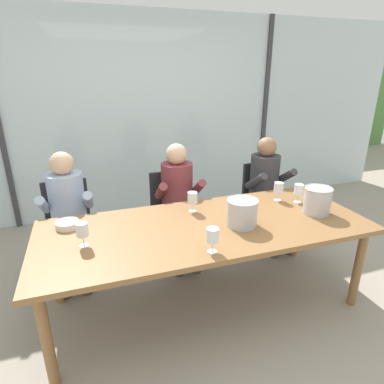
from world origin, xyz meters
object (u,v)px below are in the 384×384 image
at_px(person_charcoal_jacket, 268,185).
at_px(tasting_bowl, 67,224).
at_px(ice_bucket_primary, 317,200).
at_px(chair_near_curtain, 69,220).
at_px(wine_glass_near_bucket, 192,199).
at_px(wine_glass_center_pour, 299,190).
at_px(chair_center, 263,195).
at_px(person_pale_blue_shirt, 68,209).
at_px(wine_glass_by_right_taster, 82,231).
at_px(wine_glass_by_left_taster, 213,236).
at_px(dining_table, 206,232).
at_px(person_maroon_top, 179,196).
at_px(wine_glass_spare_empty, 279,188).
at_px(ice_bucket_secondary, 242,212).
at_px(chair_left_of_center, 172,208).

distance_m(person_charcoal_jacket, tasting_bowl, 2.12).
bearing_deg(ice_bucket_primary, chair_near_curtain, 153.20).
height_order(wine_glass_near_bucket, wine_glass_center_pour, same).
relative_size(chair_center, wine_glass_near_bucket, 5.16).
bearing_deg(person_pale_blue_shirt, chair_near_curtain, 97.36).
xyz_separation_m(person_pale_blue_shirt, wine_glass_by_right_taster, (0.13, -0.82, 0.16)).
bearing_deg(ice_bucket_primary, wine_glass_near_bucket, 159.42).
height_order(person_pale_blue_shirt, wine_glass_by_left_taster, person_pale_blue_shirt).
height_order(dining_table, wine_glass_near_bucket, wine_glass_near_bucket).
height_order(person_pale_blue_shirt, wine_glass_center_pour, person_pale_blue_shirt).
distance_m(dining_table, person_maroon_top, 0.79).
bearing_deg(wine_glass_by_right_taster, person_pale_blue_shirt, 99.01).
bearing_deg(person_charcoal_jacket, wine_glass_spare_empty, -117.15).
relative_size(ice_bucket_secondary, wine_glass_by_left_taster, 1.41).
xyz_separation_m(dining_table, person_maroon_top, (0.01, 0.79, 0.02)).
bearing_deg(tasting_bowl, chair_near_curtain, 93.01).
distance_m(wine_glass_by_left_taster, wine_glass_near_bucket, 0.68).
xyz_separation_m(chair_near_curtain, ice_bucket_primary, (2.03, -1.02, 0.34)).
relative_size(dining_table, chair_center, 2.87).
bearing_deg(person_pale_blue_shirt, ice_bucket_secondary, -32.85).
height_order(person_charcoal_jacket, tasting_bowl, person_charcoal_jacket).
bearing_deg(chair_center, wine_glass_spare_empty, -118.24).
distance_m(chair_left_of_center, wine_glass_by_left_taster, 1.34).
bearing_deg(person_pale_blue_shirt, chair_center, 4.90).
height_order(chair_near_curtain, chair_left_of_center, same).
bearing_deg(wine_glass_by_left_taster, ice_bucket_primary, 15.76).
distance_m(chair_near_curtain, wine_glass_center_pour, 2.19).
relative_size(dining_table, person_maroon_top, 2.11).
distance_m(chair_near_curtain, wine_glass_near_bucket, 1.28).
distance_m(dining_table, chair_center, 1.42).
bearing_deg(tasting_bowl, dining_table, -16.25).
distance_m(tasting_bowl, wine_glass_center_pour, 2.00).
height_order(person_maroon_top, wine_glass_near_bucket, person_maroon_top).
xyz_separation_m(chair_left_of_center, wine_glass_spare_empty, (0.85, -0.64, 0.34)).
height_order(ice_bucket_primary, wine_glass_by_left_taster, ice_bucket_primary).
bearing_deg(tasting_bowl, chair_left_of_center, 31.12).
bearing_deg(wine_glass_by_right_taster, person_maroon_top, 41.56).
height_order(person_maroon_top, wine_glass_spare_empty, person_maroon_top).
xyz_separation_m(ice_bucket_secondary, wine_glass_spare_empty, (0.56, 0.36, 0.01)).
distance_m(ice_bucket_primary, tasting_bowl, 2.03).
height_order(person_maroon_top, ice_bucket_secondary, person_maroon_top).
xyz_separation_m(tasting_bowl, wine_glass_center_pour, (1.99, -0.14, 0.10)).
bearing_deg(wine_glass_center_pour, chair_left_of_center, 143.39).
distance_m(ice_bucket_secondary, wine_glass_by_left_taster, 0.47).
relative_size(person_charcoal_jacket, wine_glass_spare_empty, 7.00).
distance_m(chair_left_of_center, person_maroon_top, 0.21).
relative_size(chair_near_curtain, person_maroon_top, 0.74).
relative_size(chair_near_curtain, person_pale_blue_shirt, 0.74).
distance_m(chair_near_curtain, ice_bucket_primary, 2.30).
relative_size(chair_left_of_center, tasting_bowl, 5.08).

